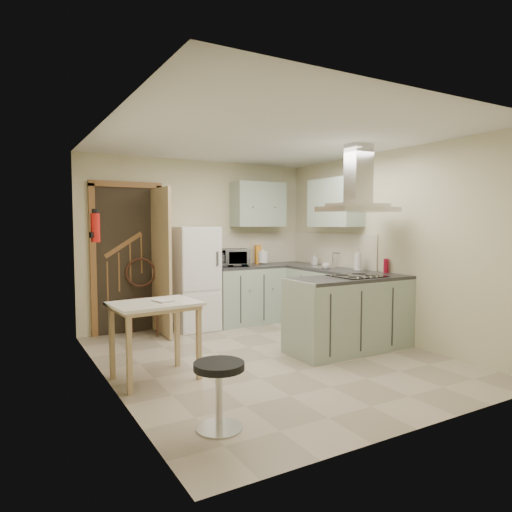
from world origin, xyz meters
TOP-DOWN VIEW (x-y plane):
  - floor at (0.00, 0.00)m, footprint 4.20×4.20m
  - ceiling at (0.00, 0.00)m, footprint 4.20×4.20m
  - back_wall at (0.00, 2.10)m, footprint 3.60×0.00m
  - left_wall at (-1.80, 0.00)m, footprint 0.00×4.20m
  - right_wall at (1.80, 0.00)m, footprint 0.00×4.20m
  - doorway at (-1.10, 2.07)m, footprint 1.10×0.12m
  - fridge at (-0.20, 1.80)m, footprint 0.60×0.60m
  - counter_back at (0.66, 1.80)m, footprint 1.08×0.60m
  - counter_right at (1.50, 1.12)m, footprint 0.60×1.95m
  - splashback at (0.96, 2.09)m, footprint 1.68×0.02m
  - wall_cabinet_back at (0.95, 1.93)m, footprint 0.85×0.35m
  - wall_cabinet_right at (1.62, 0.85)m, footprint 0.35×0.90m
  - peninsula at (1.02, -0.18)m, footprint 1.55×0.65m
  - hob at (1.12, -0.18)m, footprint 0.58×0.50m
  - extractor_hood at (1.12, -0.18)m, footprint 0.90×0.55m
  - sink at (1.50, 0.95)m, footprint 0.45×0.40m
  - fire_extinguisher at (-1.74, 0.90)m, footprint 0.10×0.10m
  - drop_leaf_table at (-1.37, -0.03)m, footprint 0.88×0.69m
  - bentwood_chair at (-0.94, 1.83)m, footprint 0.53×0.53m
  - stool at (-1.29, -1.35)m, footprint 0.40×0.40m
  - microwave at (0.42, 1.78)m, footprint 0.55×0.45m
  - kettle at (1.01, 1.88)m, footprint 0.20×0.20m
  - cereal_box at (0.98, 1.98)m, footprint 0.15×0.22m
  - soap_bottle at (1.65, 1.37)m, footprint 0.09×0.10m
  - paper_towel at (1.63, 0.34)m, footprint 0.11×0.11m
  - cup at (1.35, 0.70)m, footprint 0.12×0.12m
  - red_bottle at (1.75, -0.05)m, footprint 0.07×0.07m
  - book at (-1.36, -0.03)m, footprint 0.20×0.24m

SIDE VIEW (x-z plane):
  - floor at x=0.00m, z-range 0.00..0.00m
  - stool at x=-1.29m, z-range 0.00..0.52m
  - drop_leaf_table at x=-1.37m, z-range 0.00..0.77m
  - counter_back at x=0.66m, z-range 0.00..0.90m
  - counter_right at x=1.50m, z-range 0.00..0.90m
  - peninsula at x=1.02m, z-range 0.00..0.90m
  - bentwood_chair at x=-0.94m, z-range 0.00..0.96m
  - fridge at x=-0.20m, z-range 0.00..1.50m
  - book at x=-1.36m, z-range 0.77..0.87m
  - sink at x=1.50m, z-range 0.90..0.91m
  - hob at x=1.12m, z-range 0.90..0.91m
  - cup at x=1.35m, z-range 0.90..0.99m
  - soap_bottle at x=1.65m, z-range 0.90..1.07m
  - red_bottle at x=1.75m, z-range 0.90..1.08m
  - kettle at x=1.01m, z-range 0.90..1.13m
  - paper_towel at x=1.63m, z-range 0.90..1.15m
  - microwave at x=0.42m, z-range 0.90..1.16m
  - doorway at x=-1.10m, z-range 0.00..2.10m
  - cereal_box at x=0.98m, z-range 0.90..1.20m
  - splashback at x=0.96m, z-range 0.90..1.40m
  - back_wall at x=0.00m, z-range -0.55..3.05m
  - left_wall at x=-1.80m, z-range -0.85..3.35m
  - right_wall at x=1.80m, z-range -0.85..3.35m
  - fire_extinguisher at x=-1.74m, z-range 1.34..1.66m
  - extractor_hood at x=1.12m, z-range 1.67..1.77m
  - wall_cabinet_back at x=0.95m, z-range 1.50..2.20m
  - wall_cabinet_right at x=1.62m, z-range 1.50..2.20m
  - ceiling at x=0.00m, z-range 2.50..2.50m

